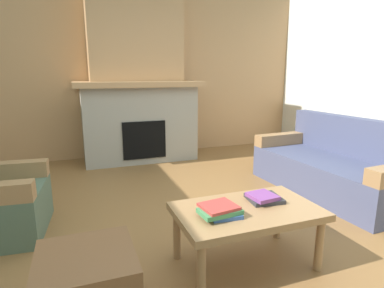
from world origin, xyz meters
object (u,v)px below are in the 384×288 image
fireplace (138,86)px  couch (334,168)px  ottoman (88,287)px  coffee_table (247,215)px

fireplace → couch: bearing=-50.9°
ottoman → couch: bearing=21.4°
fireplace → ottoman: (-0.94, -3.31, -0.96)m
fireplace → ottoman: 3.57m
couch → coffee_table: size_ratio=1.84×
fireplace → couch: size_ratio=1.46×
fireplace → ottoman: bearing=-105.8°
fireplace → couch: 3.00m
coffee_table → fireplace: bearing=92.6°
couch → ottoman: 2.95m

